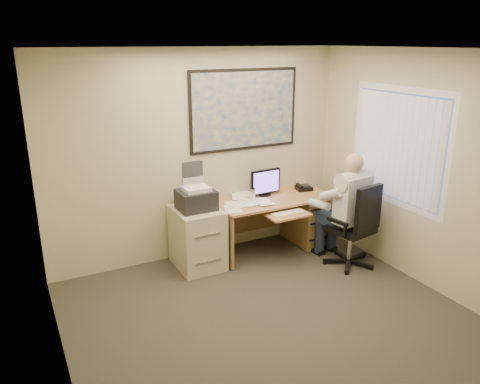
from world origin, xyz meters
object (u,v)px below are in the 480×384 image
desk (292,215)px  filing_cabinet (197,232)px  person (351,210)px  office_chair (352,242)px

desk → filing_cabinet: (-1.44, -0.02, 0.02)m
filing_cabinet → person: bearing=-25.6°
desk → filing_cabinet: 1.44m
person → filing_cabinet: bearing=148.1°
desk → person: (0.32, -0.84, 0.29)m
filing_cabinet → office_chair: (1.75, -0.90, -0.14)m
desk → filing_cabinet: size_ratio=1.50×
desk → filing_cabinet: bearing=-179.1°
office_chair → person: (0.01, 0.08, 0.41)m
office_chair → filing_cabinet: bearing=142.2°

